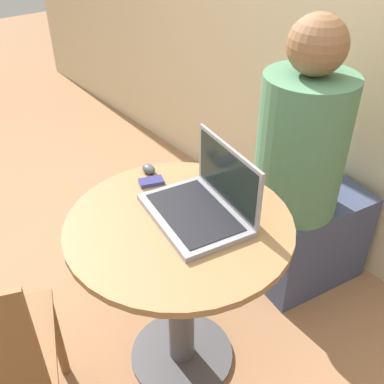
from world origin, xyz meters
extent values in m
plane|color=#9E704C|center=(0.00, 0.00, 0.00)|extent=(12.00, 12.00, 0.00)
cylinder|color=#4C4C51|center=(0.00, 0.00, 0.01)|extent=(0.42, 0.42, 0.02)
cylinder|color=#4C4C51|center=(0.00, 0.00, 0.36)|extent=(0.10, 0.10, 0.67)
cylinder|color=olive|center=(0.00, 0.00, 0.70)|extent=(0.76, 0.76, 0.02)
cube|color=gray|center=(0.01, 0.05, 0.73)|extent=(0.41, 0.31, 0.02)
cube|color=black|center=(0.01, 0.05, 0.74)|extent=(0.35, 0.26, 0.00)
cube|color=gray|center=(0.03, 0.18, 0.84)|extent=(0.36, 0.07, 0.21)
cube|color=black|center=(0.03, 0.17, 0.84)|extent=(0.33, 0.06, 0.19)
cube|color=navy|center=(-0.24, 0.06, 0.72)|extent=(0.08, 0.10, 0.02)
ellipsoid|color=#4C4C51|center=(-0.31, 0.09, 0.73)|extent=(0.06, 0.04, 0.03)
cylinder|color=brown|center=(-0.23, -0.41, 0.22)|extent=(0.04, 0.04, 0.43)
cube|color=#3D4766|center=(-0.02, 0.77, 0.23)|extent=(0.42, 0.56, 0.47)
cylinder|color=#4C7F5B|center=(-0.04, 0.64, 0.76)|extent=(0.36, 0.36, 0.59)
sphere|color=brown|center=(-0.04, 0.64, 1.16)|extent=(0.22, 0.22, 0.22)
camera|label=1|loc=(0.93, -0.68, 1.64)|focal=42.00mm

